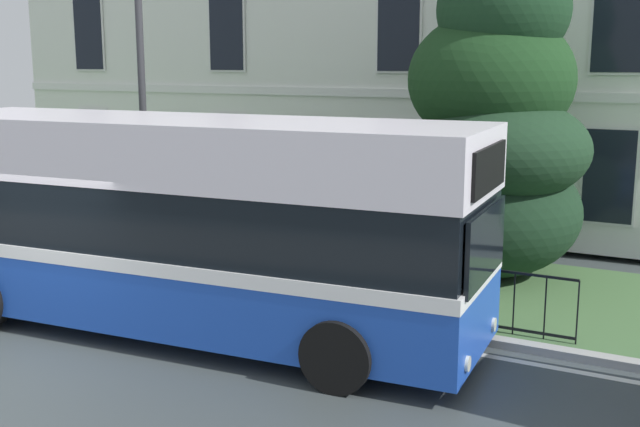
% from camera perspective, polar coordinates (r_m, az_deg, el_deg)
% --- Properties ---
extents(ground_plane, '(60.00, 56.00, 0.18)m').
position_cam_1_polar(ground_plane, '(12.39, -19.68, -9.22)').
color(ground_plane, '#3D4546').
extents(georgian_townhouse, '(19.27, 9.33, 11.44)m').
position_cam_1_polar(georgian_townhouse, '(23.46, 4.77, 15.22)').
color(georgian_townhouse, white).
rests_on(georgian_townhouse, ground_plane).
extents(iron_verge_railing, '(15.15, 0.04, 0.97)m').
position_cam_1_polar(iron_verge_railing, '(15.01, -11.42, -2.72)').
color(iron_verge_railing, black).
rests_on(iron_verge_railing, ground_plane).
extents(evergreen_tree, '(3.72, 3.70, 6.05)m').
position_cam_1_polar(evergreen_tree, '(14.94, 12.51, 5.61)').
color(evergreen_tree, '#423328').
rests_on(evergreen_tree, ground_plane).
extents(single_decker_bus, '(9.34, 3.23, 3.30)m').
position_cam_1_polar(single_decker_bus, '(12.06, -9.77, -0.61)').
color(single_decker_bus, '#1C48B6').
rests_on(single_decker_bus, ground_plane).
extents(street_lamp_post, '(0.36, 0.24, 7.57)m').
position_cam_1_polar(street_lamp_post, '(15.42, -12.98, 11.77)').
color(street_lamp_post, '#333338').
rests_on(street_lamp_post, ground_plane).
extents(litter_bin, '(0.57, 0.57, 1.14)m').
position_cam_1_polar(litter_bin, '(18.55, -20.79, -0.38)').
color(litter_bin, '#4C4742').
rests_on(litter_bin, ground_plane).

